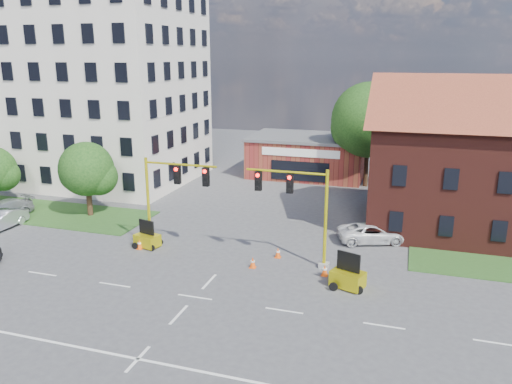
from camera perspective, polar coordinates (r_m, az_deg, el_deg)
ground at (r=27.87m, az=-6.99°, el=-11.83°), size 120.00×120.00×0.00m
grass_verge_nw at (r=46.33m, az=-24.79°, el=-1.92°), size 22.00×6.00×0.08m
lane_markings at (r=25.51m, az=-9.84°, el=-14.69°), size 60.00×36.00×0.01m
office_block at (r=53.91m, az=-17.50°, el=12.16°), size 18.40×15.40×20.60m
brick_shop at (r=54.52m, az=5.97°, el=4.17°), size 12.40×8.40×4.30m
tree_large at (r=50.08m, az=13.21°, el=7.69°), size 7.70×7.33×10.28m
tree_nw_front at (r=41.98m, az=-18.49°, el=2.28°), size 4.56×4.34×6.09m
signal_mast_west at (r=33.30m, az=-9.83°, el=-0.12°), size 5.30×0.60×6.20m
signal_mast_east at (r=30.42m, az=4.96°, el=-1.43°), size 5.30×0.60×6.20m
trailer_west at (r=34.93m, az=-12.32°, el=-5.28°), size 1.84×1.45×1.85m
trailer_east at (r=28.89m, az=10.44°, el=-9.56°), size 2.07×1.71×2.02m
cone_a at (r=34.80m, az=-13.17°, el=-5.83°), size 0.40×0.40×0.70m
cone_b at (r=31.04m, az=-0.38°, el=-8.07°), size 0.40×0.40×0.70m
cone_c at (r=32.55m, az=2.52°, el=-6.94°), size 0.40×0.40×0.70m
cone_d at (r=30.27m, az=7.86°, el=-8.86°), size 0.40×0.40×0.70m
pickup_white at (r=35.95m, az=13.17°, el=-4.57°), size 5.30×3.75×1.34m
sedan_silver_front at (r=42.17m, az=-27.12°, el=-2.89°), size 1.59×4.26×1.39m
sedan_silver_rear at (r=44.88m, az=-27.03°, el=-1.83°), size 3.41×5.27×1.42m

